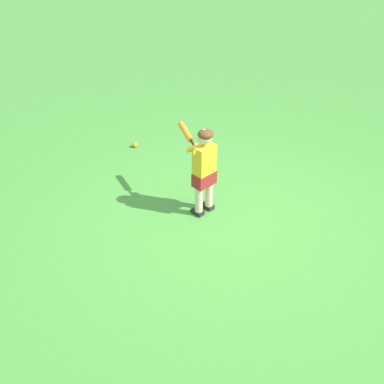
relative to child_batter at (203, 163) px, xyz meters
name	(u,v)px	position (x,y,z in m)	size (l,w,h in m)	color
ground_plane	(226,225)	(-0.37, 0.14, -0.65)	(40.00, 40.00, 0.00)	#479338
child_batter	(203,163)	(0.00, 0.00, 0.00)	(0.65, 0.56, 1.08)	#232328
play_ball_by_bucket	(135,145)	(1.57, -0.95, -0.61)	(0.07, 0.07, 0.07)	orange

